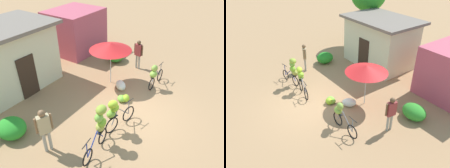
# 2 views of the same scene
# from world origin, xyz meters

# --- Properties ---
(ground_plane) EXTENTS (60.00, 60.00, 0.00)m
(ground_plane) POSITION_xyz_m (0.00, 0.00, 0.00)
(ground_plane) COLOR #A07751
(building_low) EXTENTS (4.64, 3.30, 3.09)m
(building_low) POSITION_xyz_m (-1.50, 6.31, 1.57)
(building_low) COLOR beige
(building_low) RESTS_ON ground
(shop_pink) EXTENTS (3.20, 2.80, 2.65)m
(shop_pink) POSITION_xyz_m (3.73, 6.64, 1.32)
(shop_pink) COLOR #B94C5F
(shop_pink) RESTS_ON ground
(hedge_bush_front_left) EXTENTS (1.00, 1.15, 0.73)m
(hedge_bush_front_left) POSITION_xyz_m (-3.66, 3.36, 0.37)
(hedge_bush_front_left) COLOR #268624
(hedge_bush_front_left) RESTS_ON ground
(hedge_bush_front_right) EXTENTS (1.16, 0.93, 0.72)m
(hedge_bush_front_right) POSITION_xyz_m (3.75, 3.50, 0.36)
(hedge_bush_front_right) COLOR #2E8828
(hedge_bush_front_right) RESTS_ON ground
(market_umbrella) EXTENTS (2.07, 2.07, 2.17)m
(market_umbrella) POSITION_xyz_m (1.53, 2.41, 1.99)
(market_umbrella) COLOR beige
(market_umbrella) RESTS_ON ground
(bicycle_leftmost) EXTENTS (1.63, 0.48, 1.70)m
(bicycle_leftmost) POSITION_xyz_m (-2.26, 0.32, 1.01)
(bicycle_leftmost) COLOR black
(bicycle_leftmost) RESTS_ON ground
(bicycle_near_pile) EXTENTS (1.61, 0.51, 1.46)m
(bicycle_near_pile) POSITION_xyz_m (-1.25, 0.33, 0.86)
(bicycle_near_pile) COLOR black
(bicycle_near_pile) RESTS_ON ground
(bicycle_center_loaded) EXTENTS (1.67, 0.38, 1.28)m
(bicycle_center_loaded) POSITION_xyz_m (2.33, 0.36, 0.74)
(bicycle_center_loaded) COLOR black
(bicycle_center_loaded) RESTS_ON ground
(banana_pile_on_ground) EXTENTS (0.69, 0.66, 0.34)m
(banana_pile_on_ground) POSITION_xyz_m (0.50, 1.01, 0.15)
(banana_pile_on_ground) COLOR #73A32C
(banana_pile_on_ground) RESTS_ON ground
(produce_sack) EXTENTS (0.78, 0.82, 0.44)m
(produce_sack) POSITION_xyz_m (1.27, 1.64, 0.22)
(produce_sack) COLOR silver
(produce_sack) RESTS_ON ground
(person_vendor) EXTENTS (0.26, 0.57, 1.69)m
(person_vendor) POSITION_xyz_m (3.65, 1.97, 1.04)
(person_vendor) COLOR gray
(person_vendor) RESTS_ON ground
(person_bystander) EXTENTS (0.53, 0.35, 1.78)m
(person_bystander) POSITION_xyz_m (-3.41, 1.71, 1.10)
(person_bystander) COLOR gray
(person_bystander) RESTS_ON ground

